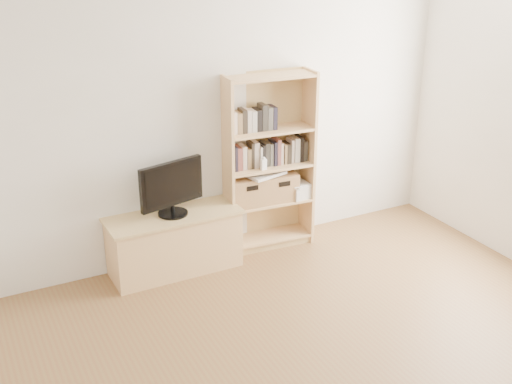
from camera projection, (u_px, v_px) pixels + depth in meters
back_wall at (218, 114)px, 5.55m from camera, size 4.50×0.02×2.60m
tv_stand at (175, 244)px, 5.56m from camera, size 1.12×0.43×0.51m
bookshelf at (269, 163)px, 5.79m from camera, size 0.84×0.35×1.64m
television at (172, 189)px, 5.36m from camera, size 0.59×0.19×0.47m
books_row_mid at (268, 152)px, 5.77m from camera, size 0.87×0.26×0.23m
books_row_upper at (249, 120)px, 5.58m from camera, size 0.40×0.19×0.20m
baby_monitor at (264, 164)px, 5.67m from camera, size 0.05×0.04×0.10m
basket_left at (247, 190)px, 5.80m from camera, size 0.34×0.28×0.26m
basket_right at (279, 186)px, 5.92m from camera, size 0.33×0.28×0.25m
laptop at (264, 173)px, 5.80m from camera, size 0.39×0.32×0.03m
magazine_stack at (296, 190)px, 6.01m from camera, size 0.21×0.28×0.12m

